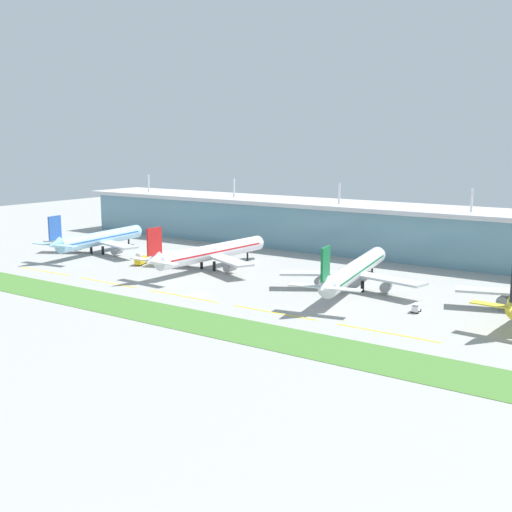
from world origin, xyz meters
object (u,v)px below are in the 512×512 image
Objects in this scene: airliner_nearest at (99,239)px; fuel_truck at (141,259)px; airliner_near_middle at (210,253)px; baggage_cart at (416,308)px; airliner_far_middle at (354,271)px.

fuel_truck is (32.63, -7.94, -4.18)m from airliner_nearest.
fuel_truck is at bearing -163.44° from airliner_near_middle.
airliner_far_middle is at bearing 150.93° from baggage_cart.
fuel_truck is at bearing -174.49° from airliner_far_middle.
baggage_cart is (147.32, -14.37, -5.18)m from airliner_nearest.
airliner_far_middle is 88.38m from fuel_truck.
airliner_near_middle reaches higher than baggage_cart.
airliner_near_middle reaches higher than fuel_truck.
airliner_far_middle is (59.63, 0.09, 0.01)m from airliner_near_middle.
airliner_nearest is at bearing -179.74° from airliner_far_middle.
airliner_nearest is 120.50m from airliner_far_middle.
airliner_near_middle is 17.63× the size of baggage_cart.
fuel_truck is at bearing -13.68° from airliner_nearest.
airliner_nearest and airliner_near_middle have the same top height.
baggage_cart is at bearing -9.73° from airliner_near_middle.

